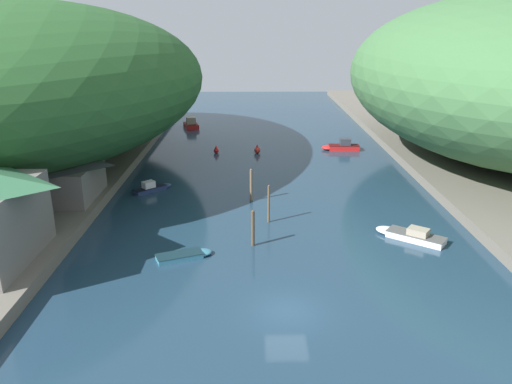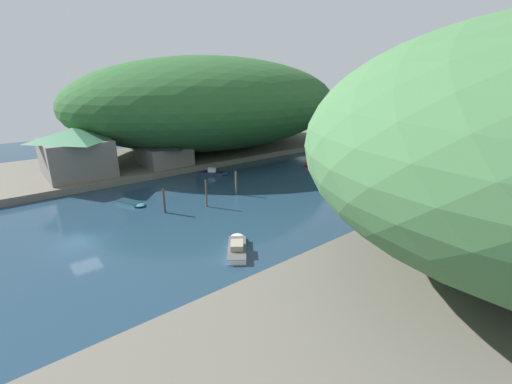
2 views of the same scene
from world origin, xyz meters
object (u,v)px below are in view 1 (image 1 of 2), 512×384
Objects in this scene: boat_far_upstream at (340,147)px; channel_buoy_near at (216,150)px; boat_open_rowboat at (409,235)px; boat_small_dinghy at (186,255)px; boat_moored_right at (153,188)px; boat_red_skiff at (191,124)px; channel_buoy_far at (257,150)px; boathouse_shed at (51,175)px; person_on_quay at (8,256)px.

channel_buoy_near is (-16.06, -1.53, -0.07)m from boat_far_upstream.
boat_small_dinghy is (-16.84, -3.13, -0.13)m from boat_open_rowboat.
boat_red_skiff is at bearing 136.47° from boat_moored_right.
boat_red_skiff is at bearing 163.98° from boat_small_dinghy.
boat_small_dinghy is 1.12× the size of boat_moored_right.
channel_buoy_near is at bearing -87.80° from boat_red_skiff.
channel_buoy_far is at bearing -72.95° from boat_red_skiff.
boat_small_dinghy is at bearing 155.05° from boat_far_upstream.
channel_buoy_far is (-10.86, -1.58, -0.01)m from boat_far_upstream.
boat_moored_right is 15.68m from channel_buoy_near.
boathouse_shed reaches higher than boat_far_upstream.
boat_far_upstream is 16.14m from channel_buoy_near.
person_on_quay is at bearing -108.18° from channel_buoy_near.
boathouse_shed is at bearing -118.09° from boat_red_skiff.
channel_buoy_near is (13.26, 19.33, -2.63)m from boathouse_shed.
boat_moored_right is 31.08m from boat_red_skiff.
channel_buoy_near is 5.21m from channel_buoy_far.
channel_buoy_far is at bearing 60.07° from boat_open_rowboat.
boat_far_upstream is at bearing -50.13° from boat_red_skiff.
boat_red_skiff is (-21.76, 42.76, 0.20)m from boat_open_rowboat.
boat_far_upstream is at bearing 130.25° from boat_small_dinghy.
boat_moored_right is at bearing 176.80° from boat_small_dinghy.
channel_buoy_near is at bearing -0.12° from person_on_quay.
boat_red_skiff reaches higher than boat_far_upstream.
boat_far_upstream is 2.92× the size of person_on_quay.
boat_far_upstream is at bearing 35.43° from boathouse_shed.
channel_buoy_far is (18.47, 19.29, -2.57)m from boathouse_shed.
boat_moored_right reaches higher than boat_open_rowboat.
person_on_quay is at bearing -115.94° from channel_buoy_far.
boat_moored_right is at bearing 1.10° from person_on_quay.
channel_buoy_near is 0.60× the size of person_on_quay.
channel_buoy_near reaches higher than boat_open_rowboat.
boathouse_shed is 1.68× the size of boat_far_upstream.
boathouse_shed is at bearing 27.92° from person_on_quay.
boat_small_dinghy is 2.48× the size of person_on_quay.
boathouse_shed reaches higher than boat_red_skiff.
channel_buoy_near is at bearing 68.84° from boat_open_rowboat.
boathouse_shed reaches higher than channel_buoy_near.
boat_open_rowboat is 17.12m from boat_small_dinghy.
boat_far_upstream is 43.90m from person_on_quay.
boathouse_shed reaches higher than boat_open_rowboat.
boat_red_skiff reaches higher than channel_buoy_far.
person_on_quay is (-10.68, -3.54, 1.72)m from boat_small_dinghy.
boat_moored_right is 3.19× the size of channel_buoy_far.
boat_moored_right is (-21.34, -16.30, -0.14)m from boat_far_upstream.
boat_moored_right is at bearing 130.02° from boat_far_upstream.
boat_red_skiff is (-4.93, 45.89, 0.33)m from boat_small_dinghy.
boat_red_skiff reaches higher than channel_buoy_near.
boat_moored_right is 2.22× the size of person_on_quay.
boat_small_dinghy is 30.02m from channel_buoy_far.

